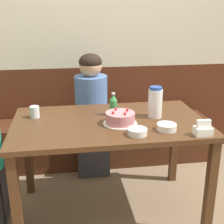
{
  "coord_description": "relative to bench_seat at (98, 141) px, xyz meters",
  "views": [
    {
      "loc": [
        -0.31,
        -2.1,
        1.56
      ],
      "look_at": [
        0.03,
        0.05,
        0.81
      ],
      "focal_mm": 50.0,
      "sensor_mm": 36.0,
      "label": 1
    }
  ],
  "objects": [
    {
      "name": "dining_table",
      "position": [
        0.0,
        -0.83,
        0.44
      ],
      "size": [
        1.39,
        0.83,
        0.76
      ],
      "color": "#4C2D19",
      "rests_on": "ground_plane"
    },
    {
      "name": "water_pitcher",
      "position": [
        0.35,
        -0.79,
        0.65
      ],
      "size": [
        0.11,
        0.11,
        0.23
      ],
      "color": "white",
      "rests_on": "dining_table"
    },
    {
      "name": "back_wall",
      "position": [
        0.0,
        0.22,
        1.02
      ],
      "size": [
        4.8,
        0.04,
        2.5
      ],
      "color": "#4C2314",
      "rests_on": "ground_plane"
    },
    {
      "name": "bowl_rice_small",
      "position": [
        0.14,
        -1.11,
        0.56
      ],
      "size": [
        0.13,
        0.13,
        0.04
      ],
      "color": "white",
      "rests_on": "dining_table"
    },
    {
      "name": "person_pale_blue_shirt",
      "position": [
        -0.07,
        -0.15,
        0.32
      ],
      "size": [
        0.3,
        0.34,
        1.15
      ],
      "rotation": [
        0.0,
        0.0,
        -1.57
      ],
      "color": "#33333D",
      "rests_on": "ground_plane"
    },
    {
      "name": "glass_water_tall",
      "position": [
        -0.54,
        -0.67,
        0.58
      ],
      "size": [
        0.07,
        0.07,
        0.09
      ],
      "color": "silver",
      "rests_on": "dining_table"
    },
    {
      "name": "bowl_soup_white",
      "position": [
        0.35,
        -1.06,
        0.56
      ],
      "size": [
        0.13,
        0.13,
        0.04
      ],
      "color": "white",
      "rests_on": "dining_table"
    },
    {
      "name": "soju_bottle",
      "position": [
        0.05,
        -0.7,
        0.62
      ],
      "size": [
        0.06,
        0.06,
        0.18
      ],
      "color": "#388E4C",
      "rests_on": "dining_table"
    },
    {
      "name": "birthday_cake",
      "position": [
        0.07,
        -0.9,
        0.58
      ],
      "size": [
        0.24,
        0.24,
        0.1
      ],
      "color": "white",
      "rests_on": "dining_table"
    },
    {
      "name": "ground_plane",
      "position": [
        0.0,
        -0.83,
        -0.23
      ],
      "size": [
        12.0,
        12.0,
        0.0
      ],
      "primitive_type": "plane",
      "color": "#846B51"
    },
    {
      "name": "napkin_holder",
      "position": [
        0.56,
        -1.18,
        0.57
      ],
      "size": [
        0.11,
        0.08,
        0.11
      ],
      "color": "white",
      "rests_on": "dining_table"
    },
    {
      "name": "bench_seat",
      "position": [
        0.0,
        0.0,
        0.0
      ],
      "size": [
        2.27,
        0.38,
        0.46
      ],
      "color": "#472314",
      "rests_on": "ground_plane"
    }
  ]
}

